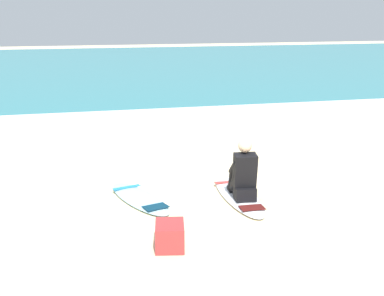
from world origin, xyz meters
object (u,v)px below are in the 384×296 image
(surfer_seated, at_px, (243,175))
(beach_bag, at_px, (170,236))
(surfboard_spare_near, at_px, (140,198))
(surfboard_main, at_px, (239,195))

(surfer_seated, xyz_separation_m, beach_bag, (-1.47, -1.36, -0.28))
(beach_bag, bearing_deg, surfer_seated, 42.94)
(surfboard_spare_near, distance_m, beach_bag, 1.83)
(beach_bag, bearing_deg, surfboard_main, 46.91)
(surfboard_main, xyz_separation_m, surfboard_spare_near, (-1.56, 0.26, 0.00))
(surfboard_spare_near, xyz_separation_m, beach_bag, (0.10, -1.83, 0.12))
(surfboard_main, distance_m, surfer_seated, 0.45)
(surfer_seated, relative_size, surfboard_spare_near, 0.51)
(surfer_seated, height_order, surfboard_spare_near, surfer_seated)
(surfboard_main, relative_size, beach_bag, 4.41)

